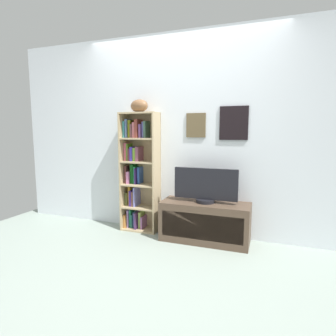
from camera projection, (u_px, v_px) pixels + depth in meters
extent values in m
cube|color=gray|center=(144.00, 271.00, 2.69)|extent=(5.20, 5.20, 0.04)
cube|color=silver|center=(181.00, 135.00, 3.58)|extent=(4.80, 0.06, 2.53)
cube|color=brown|center=(196.00, 125.00, 3.45)|extent=(0.24, 0.02, 0.30)
cube|color=#95AAA8|center=(196.00, 125.00, 3.45)|extent=(0.19, 0.01, 0.25)
cube|color=black|center=(234.00, 123.00, 3.29)|extent=(0.33, 0.02, 0.40)
cube|color=#BFBF89|center=(234.00, 123.00, 3.29)|extent=(0.28, 0.01, 0.35)
cube|color=tan|center=(124.00, 172.00, 3.75)|extent=(0.02, 0.25, 1.55)
cube|color=tan|center=(157.00, 174.00, 3.59)|extent=(0.02, 0.25, 1.55)
cube|color=tan|center=(144.00, 171.00, 3.78)|extent=(0.49, 0.01, 1.55)
cube|color=tan|center=(141.00, 229.00, 3.77)|extent=(0.45, 0.24, 0.02)
cube|color=tan|center=(140.00, 207.00, 3.73)|extent=(0.45, 0.24, 0.02)
cube|color=tan|center=(140.00, 185.00, 3.69)|extent=(0.45, 0.24, 0.02)
cube|color=tan|center=(140.00, 162.00, 3.65)|extent=(0.45, 0.24, 0.02)
cube|color=tan|center=(140.00, 139.00, 3.61)|extent=(0.45, 0.24, 0.02)
cube|color=tan|center=(139.00, 113.00, 3.56)|extent=(0.45, 0.24, 0.02)
cube|color=#B87637|center=(128.00, 220.00, 3.84)|extent=(0.03, 0.20, 0.18)
cube|color=#9B7AC4|center=(130.00, 218.00, 3.84)|extent=(0.02, 0.17, 0.24)
cube|color=#238852|center=(132.00, 218.00, 3.84)|extent=(0.02, 0.14, 0.23)
cube|color=#1E584E|center=(134.00, 220.00, 3.83)|extent=(0.03, 0.16, 0.18)
cube|color=navy|center=(136.00, 219.00, 3.82)|extent=(0.04, 0.15, 0.21)
cube|color=#472A59|center=(138.00, 220.00, 3.78)|extent=(0.03, 0.20, 0.22)
cube|color=#9CC15B|center=(142.00, 219.00, 3.80)|extent=(0.04, 0.14, 0.22)
cube|color=#8B578E|center=(144.00, 222.00, 3.78)|extent=(0.02, 0.16, 0.16)
cube|color=#494F25|center=(128.00, 198.00, 3.82)|extent=(0.04, 0.15, 0.17)
cube|color=#BC8626|center=(131.00, 195.00, 3.81)|extent=(0.03, 0.13, 0.25)
cube|color=#3C2578|center=(133.00, 197.00, 3.78)|extent=(0.03, 0.18, 0.21)
cube|color=brown|center=(135.00, 198.00, 3.77)|extent=(0.02, 0.18, 0.20)
cube|color=#7478CA|center=(137.00, 196.00, 3.75)|extent=(0.02, 0.19, 0.26)
cube|color=#4C2926|center=(128.00, 174.00, 3.77)|extent=(0.03, 0.16, 0.23)
cube|color=#C271A9|center=(130.00, 177.00, 3.75)|extent=(0.04, 0.18, 0.16)
cube|color=#0F4C16|center=(134.00, 173.00, 3.75)|extent=(0.04, 0.14, 0.25)
cube|color=#29B66D|center=(136.00, 175.00, 3.74)|extent=(0.02, 0.14, 0.22)
cube|color=#2A1950|center=(138.00, 176.00, 3.72)|extent=(0.02, 0.17, 0.21)
cube|color=#2F54A9|center=(140.00, 175.00, 3.72)|extent=(0.03, 0.13, 0.22)
cube|color=#CA5C72|center=(127.00, 152.00, 3.74)|extent=(0.03, 0.15, 0.23)
cube|color=#4D8825|center=(129.00, 152.00, 3.73)|extent=(0.02, 0.14, 0.22)
cube|color=#4C2632|center=(131.00, 154.00, 3.72)|extent=(0.03, 0.16, 0.16)
cube|color=#3C2FA4|center=(134.00, 154.00, 3.70)|extent=(0.03, 0.17, 0.18)
cube|color=#689B31|center=(136.00, 154.00, 3.69)|extent=(0.04, 0.16, 0.17)
cube|color=#734155|center=(139.00, 154.00, 3.67)|extent=(0.04, 0.18, 0.19)
cube|color=teal|center=(126.00, 130.00, 3.69)|extent=(0.02, 0.17, 0.21)
cube|color=#4E6799|center=(128.00, 128.00, 3.69)|extent=(0.03, 0.15, 0.24)
cube|color=#606B13|center=(131.00, 129.00, 3.68)|extent=(0.04, 0.14, 0.23)
cube|color=brown|center=(133.00, 131.00, 3.66)|extent=(0.03, 0.16, 0.17)
cube|color=#B7626A|center=(136.00, 130.00, 3.65)|extent=(0.03, 0.16, 0.20)
cube|color=brown|center=(139.00, 129.00, 3.63)|extent=(0.04, 0.18, 0.23)
cube|color=#6B457F|center=(142.00, 131.00, 3.62)|extent=(0.03, 0.16, 0.17)
cube|color=#585CA0|center=(145.00, 130.00, 3.62)|extent=(0.02, 0.13, 0.21)
cube|color=#355646|center=(147.00, 130.00, 3.60)|extent=(0.03, 0.15, 0.21)
ellipsoid|color=brown|center=(139.00, 106.00, 3.55)|extent=(0.30, 0.24, 0.16)
cube|color=#4D3B2D|center=(205.00, 222.00, 3.36)|extent=(1.05, 0.41, 0.47)
cube|color=#372A20|center=(201.00, 227.00, 3.18)|extent=(0.94, 0.01, 0.30)
cylinder|color=black|center=(205.00, 201.00, 3.33)|extent=(0.22, 0.22, 0.04)
cube|color=black|center=(206.00, 184.00, 3.30)|extent=(0.75, 0.04, 0.37)
cube|color=#32353E|center=(205.00, 184.00, 3.29)|extent=(0.71, 0.01, 0.33)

